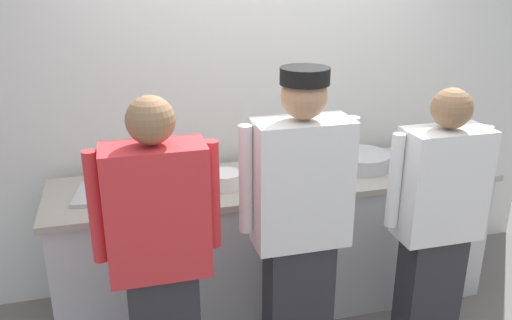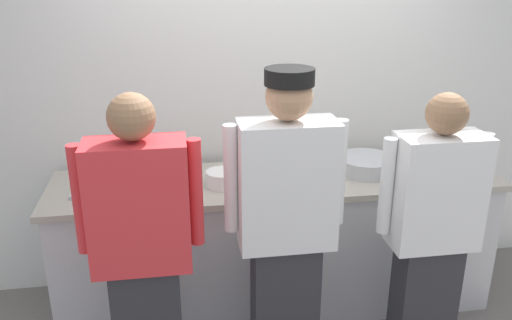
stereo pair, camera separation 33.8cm
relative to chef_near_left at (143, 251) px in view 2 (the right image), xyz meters
name	(u,v)px [view 2 (the right image)]	position (x,y,z in m)	size (l,w,h in m)	color
wall_back	(265,78)	(0.82, 1.22, 0.58)	(4.48, 0.10, 2.95)	silver
prep_counter	(276,242)	(0.82, 0.75, -0.43)	(2.86, 0.70, 0.92)	silver
chef_near_left	(143,251)	(0.00, 0.00, 0.00)	(0.61, 0.24, 1.68)	#2D2D33
chef_center	(286,226)	(0.73, 0.06, 0.05)	(0.63, 0.24, 1.76)	#2D2D33
chef_far_right	(432,232)	(1.52, 0.03, -0.03)	(0.60, 0.24, 1.62)	#2D2D33
plate_stack_front	(223,179)	(0.46, 0.68, 0.08)	(0.20, 0.20, 0.10)	white
mixing_bowl_steel	(366,164)	(1.41, 0.77, 0.08)	(0.38, 0.38, 0.10)	#B7BABF
sheet_tray	(114,187)	(-0.20, 0.73, 0.04)	(0.44, 0.35, 0.02)	#B7BABF
squeeze_bottle_primary	(309,153)	(1.06, 0.92, 0.12)	(0.06, 0.06, 0.19)	#56A333
squeeze_bottle_secondary	(166,162)	(0.12, 0.88, 0.13)	(0.06, 0.06, 0.20)	#E5E066
ramekin_yellow_sauce	(438,167)	(1.89, 0.71, 0.06)	(0.09, 0.09, 0.04)	white
ramekin_orange_sauce	(180,184)	(0.20, 0.69, 0.06)	(0.10, 0.10, 0.05)	white
deli_cup	(303,171)	(0.98, 0.73, 0.08)	(0.09, 0.09, 0.10)	white
chefs_knife	(260,176)	(0.71, 0.79, 0.04)	(0.28, 0.03, 0.02)	#B7BABF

